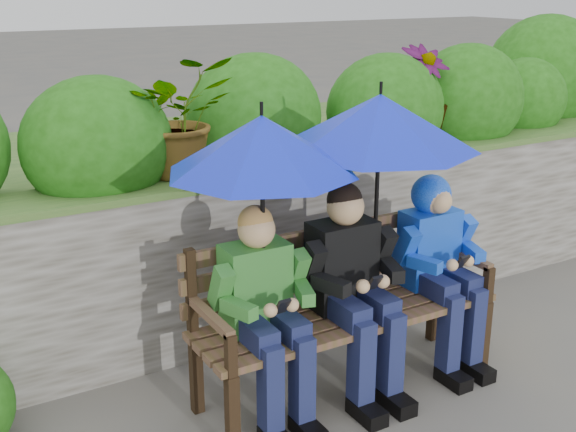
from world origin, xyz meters
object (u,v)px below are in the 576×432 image
park_bench (340,299)px  umbrella_right (380,121)px  boy_right (439,255)px  boy_middle (353,281)px  umbrella_left (262,145)px  boy_left (265,305)px

park_bench → umbrella_right: bearing=-2.6°
park_bench → boy_right: bearing=-5.7°
park_bench → boy_middle: boy_middle is taller
umbrella_right → umbrella_left: bearing=-178.0°
boy_left → umbrella_right: bearing=5.3°
park_bench → umbrella_left: umbrella_left is taller
park_bench → umbrella_left: (-0.47, -0.03, 0.88)m
park_bench → boy_middle: (0.02, -0.08, 0.13)m
boy_middle → umbrella_right: size_ratio=1.12×
boy_middle → boy_right: boy_middle is taller
park_bench → umbrella_right: 0.94m
boy_middle → umbrella_left: umbrella_left is taller
umbrella_right → boy_middle: bearing=-159.6°
boy_middle → umbrella_left: size_ratio=1.24×
boy_right → boy_left: bearing=-179.3°
boy_right → umbrella_right: (-0.40, 0.05, 0.77)m
boy_middle → umbrella_left: (-0.49, 0.04, 0.76)m
boy_left → boy_right: size_ratio=1.00×
boy_left → umbrella_right: size_ratio=1.07×
park_bench → boy_right: size_ratio=1.53×
umbrella_right → park_bench: bearing=177.4°
boy_left → umbrella_left: 0.78m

